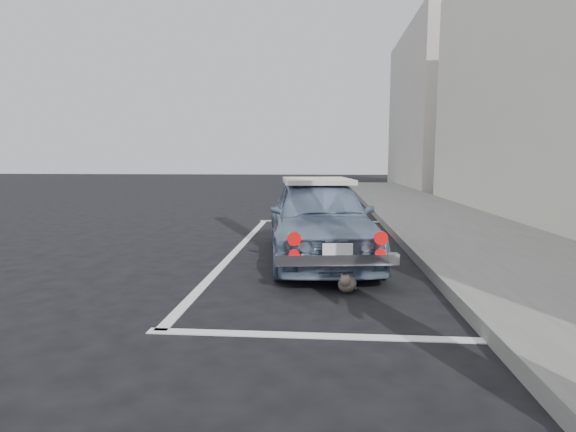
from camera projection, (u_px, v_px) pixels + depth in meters
name	position (u px, v px, depth m)	size (l,w,h in m)	color
ground	(271.00, 314.00, 4.27)	(80.00, 80.00, 0.00)	black
sidewalk	(526.00, 264.00, 5.99)	(2.80, 40.00, 0.15)	slate
building_far	(438.00, 110.00, 23.06)	(3.50, 10.00, 8.00)	#BBB3A9
pline_rear	(324.00, 336.00, 3.73)	(3.00, 0.12, 0.01)	silver
pline_front	(323.00, 221.00, 10.66)	(3.00, 0.12, 0.01)	silver
pline_side	(237.00, 250.00, 7.30)	(0.12, 7.00, 0.01)	silver
retro_coupe	(319.00, 218.00, 6.57)	(1.85, 3.70, 1.21)	#7288A6
cat	(347.00, 282.00, 4.96)	(0.27, 0.45, 0.25)	#7B6C5D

